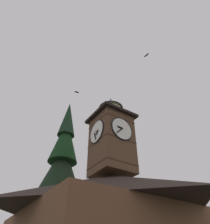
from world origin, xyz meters
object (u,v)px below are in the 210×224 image
Objects in this scene: flying_bird_high at (146,55)px; flying_bird_low at (77,92)px; clock_tower at (111,136)px; moon at (64,208)px; pine_tree_behind at (58,198)px.

flying_bird_low is (5.54, -6.48, -3.69)m from flying_bird_high.
flying_bird_low reaches higher than clock_tower.
flying_bird_high reaches higher than moon.
moon is at bearing -103.78° from flying_bird_high.
flying_bird_low is at bearing 77.79° from pine_tree_behind.
pine_tree_behind is 18.44m from flying_bird_high.
clock_tower is 16.20× the size of flying_bird_low.
pine_tree_behind is at bearing -65.57° from flying_bird_high.
flying_bird_low is at bearing -49.45° from flying_bird_high.
clock_tower reaches higher than moon.
pine_tree_behind reaches higher than clock_tower.
flying_bird_low is (0.84, 3.88, 10.82)m from pine_tree_behind.
pine_tree_behind is at bearing -102.21° from flying_bird_low.
moon is at bearing -113.80° from pine_tree_behind.
moon is (-14.52, -43.98, 3.60)m from clock_tower.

